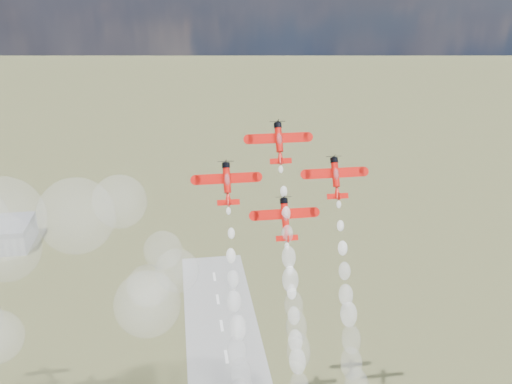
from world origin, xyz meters
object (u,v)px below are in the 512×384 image
Objects in this scene: plane_lead at (279,142)px; plane_left at (227,182)px; plane_slot at (285,218)px; plane_right at (336,177)px.

plane_lead reaches higher than plane_left.
plane_slot is (0.00, -8.75, -15.31)m from plane_lead.
plane_lead is 1.00× the size of plane_left.
plane_slot is at bearing -160.85° from plane_right.
plane_left and plane_right have the same top height.
plane_left is 1.00× the size of plane_slot.
plane_lead is 17.64m from plane_slot.
plane_lead is at bearing 160.85° from plane_right.
plane_left is at bearing -160.85° from plane_lead.
plane_right is (12.60, -4.38, -7.66)m from plane_lead.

